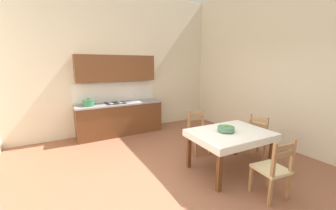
# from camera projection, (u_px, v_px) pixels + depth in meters

# --- Properties ---
(ground_plane) EXTENTS (6.41, 6.84, 0.10)m
(ground_plane) POSITION_uv_depth(u_px,v_px,m) (178.00, 182.00, 3.50)
(ground_plane) COLOR #935B42
(wall_back) EXTENTS (6.41, 0.12, 3.98)m
(wall_back) POSITION_uv_depth(u_px,v_px,m) (119.00, 63.00, 5.80)
(wall_back) COLOR beige
(wall_back) RESTS_ON ground_plane
(wall_right) EXTENTS (0.12, 6.84, 3.98)m
(wall_right) POSITION_uv_depth(u_px,v_px,m) (290.00, 63.00, 4.54)
(wall_right) COLOR beige
(wall_right) RESTS_ON ground_plane
(kitchen_cabinetry) EXTENTS (2.36, 0.63, 2.20)m
(kitchen_cabinetry) POSITION_uv_depth(u_px,v_px,m) (119.00, 104.00, 5.66)
(kitchen_cabinetry) COLOR brown
(kitchen_cabinetry) RESTS_ON ground_plane
(dining_table) EXTENTS (1.45, 1.10, 0.75)m
(dining_table) POSITION_uv_depth(u_px,v_px,m) (230.00, 138.00, 3.68)
(dining_table) COLOR brown
(dining_table) RESTS_ON ground_plane
(dining_chair_camera_side) EXTENTS (0.47, 0.47, 0.93)m
(dining_chair_camera_side) POSITION_uv_depth(u_px,v_px,m) (273.00, 170.00, 2.94)
(dining_chair_camera_side) COLOR #D1BC89
(dining_chair_camera_side) RESTS_ON ground_plane
(dining_chair_window_side) EXTENTS (0.46, 0.46, 0.93)m
(dining_chair_window_side) POSITION_uv_depth(u_px,v_px,m) (261.00, 137.00, 4.25)
(dining_chair_window_side) COLOR #D1BC89
(dining_chair_window_side) RESTS_ON ground_plane
(dining_chair_kitchen_side) EXTENTS (0.48, 0.48, 0.93)m
(dining_chair_kitchen_side) POSITION_uv_depth(u_px,v_px,m) (199.00, 133.00, 4.53)
(dining_chair_kitchen_side) COLOR #D1BC89
(dining_chair_kitchen_side) RESTS_ON ground_plane
(fruit_bowl) EXTENTS (0.30, 0.30, 0.12)m
(fruit_bowl) POSITION_uv_depth(u_px,v_px,m) (226.00, 129.00, 3.64)
(fruit_bowl) COLOR #4C7F5B
(fruit_bowl) RESTS_ON dining_table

